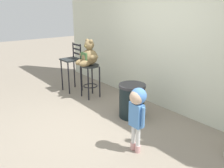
# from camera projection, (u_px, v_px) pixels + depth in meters

# --- Properties ---
(ground_plane) EXTENTS (24.00, 24.00, 0.00)m
(ground_plane) POSITION_uv_depth(u_px,v_px,m) (91.00, 129.00, 4.16)
(ground_plane) COLOR gray
(building_wall) EXTENTS (6.97, 0.30, 3.74)m
(building_wall) POSITION_uv_depth(u_px,v_px,m) (168.00, 15.00, 4.67)
(building_wall) COLOR beige
(building_wall) RESTS_ON ground_plane
(bar_stool_with_teddy) EXTENTS (0.41, 0.41, 0.77)m
(bar_stool_with_teddy) POSITION_uv_depth(u_px,v_px,m) (90.00, 74.00, 5.46)
(bar_stool_with_teddy) COLOR #25292A
(bar_stool_with_teddy) RESTS_ON ground_plane
(teddy_bear) EXTENTS (0.56, 0.50, 0.58)m
(teddy_bear) POSITION_uv_depth(u_px,v_px,m) (88.00, 56.00, 5.31)
(teddy_bear) COLOR olive
(teddy_bear) RESTS_ON bar_stool_with_teddy
(child_walking) EXTENTS (0.31, 0.25, 0.98)m
(child_walking) POSITION_uv_depth(u_px,v_px,m) (137.00, 106.00, 3.32)
(child_walking) COLOR #D99E9D
(child_walking) RESTS_ON ground_plane
(trash_bin) EXTENTS (0.51, 0.51, 0.65)m
(trash_bin) POSITION_uv_depth(u_px,v_px,m) (132.00, 101.00, 4.53)
(trash_bin) COLOR black
(trash_bin) RESTS_ON ground_plane
(bar_chair_empty) EXTENTS (0.42, 0.42, 1.17)m
(bar_chair_empty) POSITION_uv_depth(u_px,v_px,m) (72.00, 63.00, 5.86)
(bar_chair_empty) COLOR #25292A
(bar_chair_empty) RESTS_ON ground_plane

